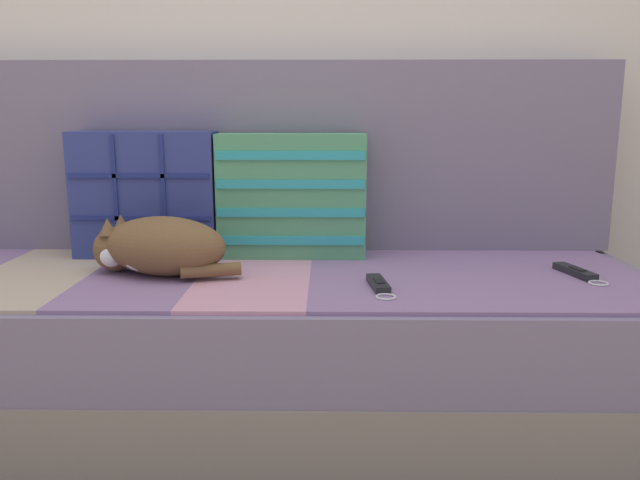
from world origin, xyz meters
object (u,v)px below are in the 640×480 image
Objects in this scene: game_remote_far at (379,285)px; sleeping_cat at (156,247)px; throw_pillow_quilted at (146,194)px; game_remote_near at (577,272)px; throw_pillow_striped at (292,196)px; couch at (259,341)px.

sleeping_cat is at bearing 167.57° from game_remote_far.
throw_pillow_quilted is 1.24m from game_remote_near.
throw_pillow_striped is at bearing 34.06° from sleeping_cat.
couch is 0.39m from sleeping_cat.
throw_pillow_striped is 2.17× the size of game_remote_near.
couch is 0.44m from throw_pillow_striped.
couch is at bearing 150.84° from game_remote_far.
throw_pillow_quilted is at bearing 110.34° from sleeping_cat.
couch is 5.03× the size of throw_pillow_striped.
throw_pillow_quilted reaches higher than game_remote_near.
game_remote_near and game_remote_far have the same top height.
game_remote_far is at bearing -166.25° from game_remote_near.
couch is 10.91× the size of game_remote_near.
sleeping_cat is 2.04× the size of game_remote_near.
couch is 0.42m from game_remote_far.
game_remote_far is (0.23, -0.36, -0.17)m from throw_pillow_striped.
sleeping_cat is (0.09, -0.24, -0.11)m from throw_pillow_quilted.
throw_pillow_striped is at bearing 64.81° from couch.
sleeping_cat is (-0.26, -0.05, 0.28)m from couch.
sleeping_cat reaches higher than couch.
game_remote_near is at bearing -3.19° from couch.
game_remote_far is at bearing -57.35° from throw_pillow_striped.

